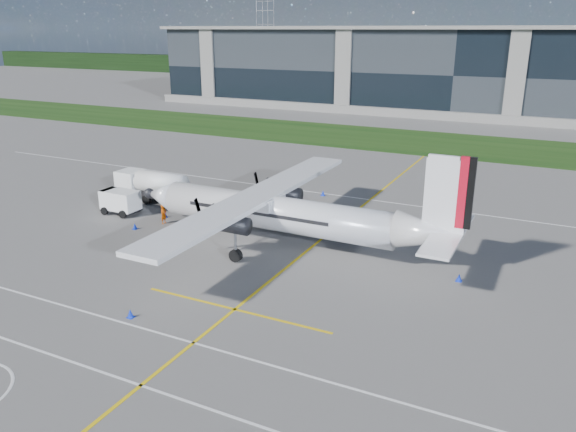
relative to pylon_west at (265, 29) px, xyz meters
The scene contains 16 objects.
ground 136.84m from the pylon_west, 53.97° to the right, with size 400.00×400.00×0.00m, color slate.
grass_strip 130.49m from the pylon_west, 51.89° to the right, with size 400.00×18.00×0.04m, color #14370F.
terminal_building 106.57m from the pylon_west, 41.19° to the right, with size 120.00×20.00×15.00m, color black.
tree_line 81.51m from the pylon_west, ahead, with size 400.00×6.00×6.00m, color black.
pylon_west is the anchor object (origin of this frame).
yellow_taxiway_centerline 163.44m from the pylon_west, 59.34° to the right, with size 0.20×70.00×0.01m, color yellow.
white_lane_line 183.09m from the pylon_west, 64.00° to the right, with size 90.00×0.15×0.01m, color white.
turboprop_aircraft 167.49m from the pylon_west, 60.89° to the right, with size 25.40×26.34×7.90m, color white, non-canonical shape.
fuel_tanker_truck 155.93m from the pylon_west, 65.42° to the right, with size 7.51×2.44×2.82m, color white, non-canonical shape.
baggage_tug 159.94m from the pylon_west, 65.90° to the right, with size 3.38×2.03×2.03m, color white, non-canonical shape.
ground_crew_person 162.45m from the pylon_west, 64.36° to the right, with size 0.74×0.53×1.83m, color #F25907.
safety_cone_nose_stbd 160.96m from the pylon_west, 64.45° to the right, with size 0.36×0.36×0.50m, color #0B28C7.
safety_cone_portwing 178.18m from the pylon_west, 63.82° to the right, with size 0.36×0.36×0.50m, color #0B28C7.
safety_cone_tail 174.50m from the pylon_west, 57.39° to the right, with size 0.36×0.36×0.50m, color #0B28C7.
safety_cone_nose_port 163.90m from the pylon_west, 65.07° to the right, with size 0.36×0.36×0.50m, color #0B28C7.
safety_cone_stbdwing 154.88m from the pylon_west, 59.38° to the right, with size 0.36×0.36×0.50m, color #0B28C7.
Camera 1 is at (18.41, -30.20, 15.17)m, focal length 35.00 mm.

